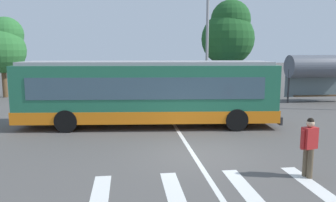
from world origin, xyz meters
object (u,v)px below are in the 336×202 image
city_transit_bus (148,93)px  parked_car_black (100,87)px  bus_stop_shelter (320,67)px  background_tree_left (3,46)px  pedestrian_crossing_street (309,144)px  parked_car_charcoal (137,87)px  parked_car_blue (235,85)px  twin_arm_street_lamp (207,28)px  background_tree_right (229,33)px  parked_car_champagne (171,87)px  parked_car_white (64,88)px  parked_car_silver (202,86)px

city_transit_bus → parked_car_black: city_transit_bus is taller
parked_car_black → bus_stop_shelter: bearing=-15.8°
background_tree_left → pedestrian_crossing_street: bearing=-51.8°
parked_car_charcoal → parked_car_blue: 7.92m
twin_arm_street_lamp → background_tree_right: (3.56, 6.39, -0.03)m
parked_car_champagne → parked_car_blue: size_ratio=1.02×
parked_car_white → parked_car_champagne: 8.15m
parked_car_black → background_tree_right: background_tree_right is taller
city_transit_bus → parked_car_silver: 11.48m
parked_car_white → parked_car_charcoal: 5.48m
parked_car_charcoal → background_tree_right: (8.45, 3.75, 4.31)m
pedestrian_crossing_street → parked_car_charcoal: (-4.27, 17.18, -0.20)m
twin_arm_street_lamp → background_tree_left: bearing=166.7°
parked_car_white → parked_car_charcoal: same height
parked_car_champagne → parked_car_white: bearing=177.5°
parked_car_blue → bus_stop_shelter: (4.48, -4.38, 1.65)m
pedestrian_crossing_street → bus_stop_shelter: (8.12, 12.69, 1.45)m
parked_car_black → parked_car_charcoal: (2.78, 0.22, 0.00)m
parked_car_silver → bus_stop_shelter: size_ratio=0.98×
parked_car_silver → city_transit_bus: bearing=-116.2°
parked_car_champagne → parked_car_blue: bearing=2.1°
city_transit_bus → parked_car_silver: (5.05, 10.27, -0.82)m
city_transit_bus → pedestrian_crossing_street: city_transit_bus is taller
parked_car_charcoal → parked_car_silver: bearing=1.1°
parked_car_champagne → city_transit_bus: bearing=-104.0°
parked_car_charcoal → background_tree_left: 10.48m
parked_car_silver → background_tree_right: 6.49m
parked_car_black → parked_car_blue: bearing=0.6°
pedestrian_crossing_street → parked_car_black: 18.37m
parked_car_black → twin_arm_street_lamp: twin_arm_street_lamp is taller
parked_car_blue → twin_arm_street_lamp: (-3.02, -2.52, 4.33)m
twin_arm_street_lamp → parked_car_silver: bearing=82.8°
pedestrian_crossing_street → parked_car_black: pedestrian_crossing_street is taller
parked_car_white → parked_car_blue: size_ratio=1.00×
twin_arm_street_lamp → bus_stop_shelter: bearing=-14.0°
pedestrian_crossing_street → background_tree_left: 23.18m
parked_car_white → pedestrian_crossing_street: bearing=-60.5°
parked_car_black → twin_arm_street_lamp: 9.14m
parked_car_black → twin_arm_street_lamp: bearing=-17.5°
parked_car_white → parked_car_blue: 13.40m
parked_car_black → parked_car_white: bearing=174.3°
parked_car_black → parked_car_champagne: (5.44, -0.09, 0.00)m
parked_car_champagne → bus_stop_shelter: bus_stop_shelter is taller
parked_car_blue → bus_stop_shelter: size_ratio=0.98×
parked_car_champagne → background_tree_left: 13.06m
city_transit_bus → parked_car_black: 10.42m
parked_car_champagne → background_tree_right: background_tree_right is taller
background_tree_right → bus_stop_shelter: bearing=-64.5°
parked_car_charcoal → bus_stop_shelter: (12.39, -4.50, 1.65)m
parked_car_white → background_tree_right: size_ratio=0.56×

